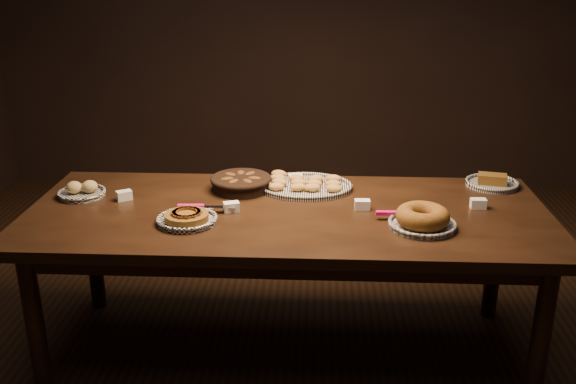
{
  "coord_description": "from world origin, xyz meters",
  "views": [
    {
      "loc": [
        0.14,
        -2.73,
        1.85
      ],
      "look_at": [
        -0.0,
        0.05,
        0.82
      ],
      "focal_mm": 40.0,
      "sensor_mm": 36.0,
      "label": 1
    }
  ],
  "objects_px": {
    "buffet_table": "(288,225)",
    "bundt_cake_plate": "(422,219)",
    "madeleine_platter": "(305,185)",
    "apple_tart_plate": "(187,218)"
  },
  "relations": [
    {
      "from": "buffet_table",
      "to": "bundt_cake_plate",
      "type": "height_order",
      "value": "bundt_cake_plate"
    },
    {
      "from": "buffet_table",
      "to": "bundt_cake_plate",
      "type": "bearing_deg",
      "value": -16.25
    },
    {
      "from": "apple_tart_plate",
      "to": "madeleine_platter",
      "type": "distance_m",
      "value": 0.68
    },
    {
      "from": "madeleine_platter",
      "to": "bundt_cake_plate",
      "type": "relative_size",
      "value": 1.36
    },
    {
      "from": "buffet_table",
      "to": "bundt_cake_plate",
      "type": "relative_size",
      "value": 6.97
    },
    {
      "from": "buffet_table",
      "to": "madeleine_platter",
      "type": "relative_size",
      "value": 5.13
    },
    {
      "from": "madeleine_platter",
      "to": "bundt_cake_plate",
      "type": "xyz_separation_m",
      "value": [
        0.51,
        -0.47,
        0.02
      ]
    },
    {
      "from": "apple_tart_plate",
      "to": "bundt_cake_plate",
      "type": "xyz_separation_m",
      "value": [
        1.02,
        -0.0,
        0.02
      ]
    },
    {
      "from": "buffet_table",
      "to": "apple_tart_plate",
      "type": "height_order",
      "value": "apple_tart_plate"
    },
    {
      "from": "buffet_table",
      "to": "madeleine_platter",
      "type": "xyz_separation_m",
      "value": [
        0.07,
        0.29,
        0.09
      ]
    }
  ]
}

